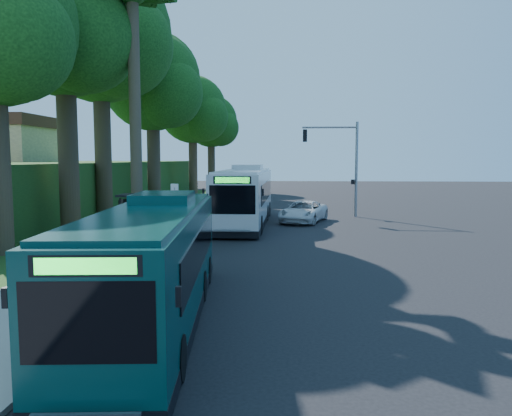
# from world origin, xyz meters

# --- Properties ---
(ground) EXTENTS (140.00, 140.00, 0.00)m
(ground) POSITION_xyz_m (0.00, 0.00, 0.00)
(ground) COLOR black
(ground) RESTS_ON ground
(sidewalk) EXTENTS (4.50, 70.00, 0.12)m
(sidewalk) POSITION_xyz_m (-7.30, 0.00, 0.06)
(sidewalk) COLOR gray
(sidewalk) RESTS_ON ground
(red_curb) EXTENTS (0.25, 30.00, 0.13)m
(red_curb) POSITION_xyz_m (-5.00, -4.00, 0.07)
(red_curb) COLOR maroon
(red_curb) RESTS_ON ground
(grass_verge) EXTENTS (8.00, 70.00, 0.06)m
(grass_verge) POSITION_xyz_m (-13.00, 5.00, 0.03)
(grass_verge) COLOR #234719
(grass_verge) RESTS_ON ground
(bus_shelter) EXTENTS (3.20, 1.51, 2.55)m
(bus_shelter) POSITION_xyz_m (-7.26, -2.86, 1.81)
(bus_shelter) COLOR black
(bus_shelter) RESTS_ON ground
(stop_sign_pole) EXTENTS (0.35, 0.06, 3.17)m
(stop_sign_pole) POSITION_xyz_m (-5.40, -5.00, 2.08)
(stop_sign_pole) COLOR gray
(stop_sign_pole) RESTS_ON ground
(traffic_signal_pole) EXTENTS (4.10, 0.30, 7.00)m
(traffic_signal_pole) POSITION_xyz_m (3.78, 10.00, 4.42)
(traffic_signal_pole) COLOR gray
(traffic_signal_pole) RESTS_ON ground
(tree_0) EXTENTS (8.40, 8.00, 15.70)m
(tree_0) POSITION_xyz_m (-12.40, -0.02, 11.20)
(tree_0) COLOR #382B1E
(tree_0) RESTS_ON ground
(tree_1) EXTENTS (10.50, 10.00, 18.26)m
(tree_1) POSITION_xyz_m (-13.37, 7.98, 12.73)
(tree_1) COLOR #382B1E
(tree_1) RESTS_ON ground
(tree_2) EXTENTS (8.82, 8.40, 15.12)m
(tree_2) POSITION_xyz_m (-11.89, 15.98, 10.48)
(tree_2) COLOR #382B1E
(tree_2) RESTS_ON ground
(tree_3) EXTENTS (10.08, 9.60, 17.28)m
(tree_3) POSITION_xyz_m (-13.88, 23.98, 11.98)
(tree_3) COLOR #382B1E
(tree_3) RESTS_ON ground
(tree_4) EXTENTS (8.40, 8.00, 14.14)m
(tree_4) POSITION_xyz_m (-11.40, 31.98, 9.73)
(tree_4) COLOR #382B1E
(tree_4) RESTS_ON ground
(tree_5) EXTENTS (7.35, 7.00, 12.86)m
(tree_5) POSITION_xyz_m (-10.41, 39.99, 8.96)
(tree_5) COLOR #382B1E
(tree_5) RESTS_ON ground
(white_bus) EXTENTS (3.02, 13.11, 3.89)m
(white_bus) POSITION_xyz_m (-3.05, 5.18, 1.90)
(white_bus) COLOR silver
(white_bus) RESTS_ON ground
(teal_bus) EXTENTS (3.30, 11.23, 3.30)m
(teal_bus) POSITION_xyz_m (-3.81, -14.52, 1.61)
(teal_bus) COLOR #093634
(teal_bus) RESTS_ON ground
(pickup) EXTENTS (3.84, 5.65, 1.44)m
(pickup) POSITION_xyz_m (0.83, 6.59, 0.72)
(pickup) COLOR silver
(pickup) RESTS_ON ground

